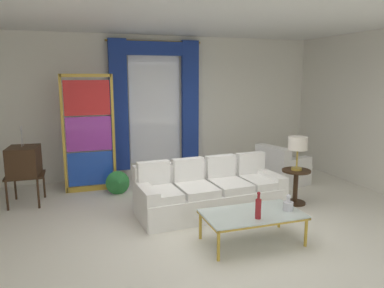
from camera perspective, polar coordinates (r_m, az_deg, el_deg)
ground_plane at (r=5.55m, az=2.25°, el=-12.42°), size 16.00×16.00×0.00m
wall_rear at (r=8.07m, az=-5.36°, el=5.80°), size 8.00×0.12×3.00m
wall_right at (r=7.70m, az=27.12°, el=4.45°), size 0.12×7.00×3.00m
ceiling_slab at (r=5.92m, az=-0.40°, el=18.86°), size 8.00×7.60×0.04m
curtained_window at (r=7.87m, az=-5.72°, el=7.43°), size 2.00×0.17×2.70m
couch_white_long at (r=5.99m, az=2.62°, el=-7.53°), size 2.39×1.07×0.86m
coffee_table at (r=4.93m, az=9.35°, el=-10.87°), size 1.29×0.72×0.41m
bottle_blue_decanter at (r=5.08m, az=14.71°, el=-9.13°), size 0.13×0.13×0.22m
bottle_crystal_tall at (r=4.70m, az=10.25°, el=-9.70°), size 0.07×0.07×0.35m
vintage_tv at (r=6.80m, az=-24.66°, el=-2.61°), size 0.62×0.64×1.35m
armchair_white at (r=7.66m, az=13.63°, el=-3.92°), size 1.00×0.98×0.80m
stained_glass_divider at (r=7.09m, az=-15.71°, el=1.19°), size 0.95×0.05×2.20m
peacock_figurine at (r=6.90m, az=-11.37°, el=-6.03°), size 0.44×0.60×0.50m
round_side_table at (r=6.54m, az=15.80°, el=-5.93°), size 0.48×0.48×0.59m
table_lamp_brass at (r=6.38m, az=16.11°, el=-0.12°), size 0.32×0.32×0.57m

